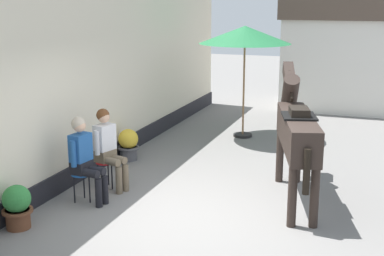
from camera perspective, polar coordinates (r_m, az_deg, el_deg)
The scene contains 9 objects.
ground_plane at distance 10.82m, azimuth 5.23°, elevation -3.44°, with size 40.00×40.00×0.00m, color slate.
pub_facade_wall at distance 10.06m, azimuth -11.03°, elevation 4.06°, with size 0.34×14.00×3.40m.
distant_cottage at distance 16.32m, azimuth 15.79°, elevation 8.35°, with size 3.40×2.60×3.50m.
seated_visitor_near at distance 8.55m, azimuth -11.47°, elevation -2.91°, with size 0.61×0.49×1.39m.
seated_visitor_far at distance 9.09m, azimuth -9.02°, elevation -1.80°, with size 0.61×0.48×1.39m.
saddled_horse_center at distance 8.57m, azimuth 11.11°, elevation -0.20°, with size 1.09×2.92×2.06m.
flower_planter_near at distance 7.97m, azimuth -18.22°, elevation -7.93°, with size 0.43×0.43×0.64m.
flower_planter_far at distance 10.77m, azimuth -6.83°, elevation -1.71°, with size 0.43×0.43×0.64m.
cafe_parasol at distance 12.28m, azimuth 5.69°, elevation 9.83°, with size 2.10×2.10×2.58m.
Camera 1 is at (2.55, -7.02, 3.18)m, focal length 49.81 mm.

